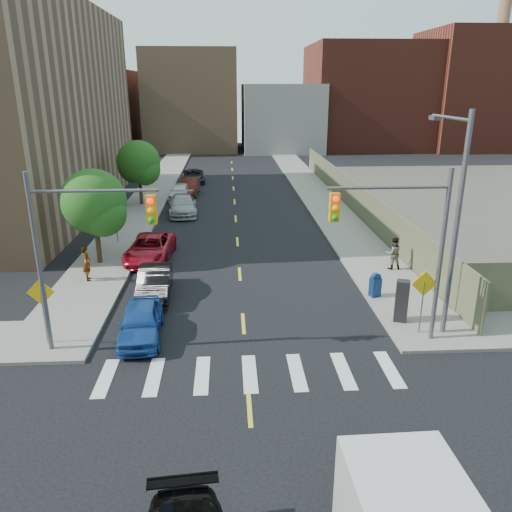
{
  "coord_description": "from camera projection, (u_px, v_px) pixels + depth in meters",
  "views": [
    {
      "loc": [
        -0.56,
        -11.53,
        9.8
      ],
      "look_at": [
        0.73,
        11.18,
        2.0
      ],
      "focal_mm": 35.0,
      "sensor_mm": 36.0,
      "label": 1
    }
  ],
  "objects": [
    {
      "name": "sidewalk_ne",
      "position": [
        305.0,
        181.0,
        53.68
      ],
      "size": [
        3.5,
        73.0,
        0.15
      ],
      "primitive_type": "cube",
      "color": "gray",
      "rests_on": "ground"
    },
    {
      "name": "signal_nw",
      "position": [
        78.0,
        240.0,
        17.97
      ],
      "size": [
        4.59,
        0.3,
        7.0
      ],
      "color": "#59595E",
      "rests_on": "ground"
    },
    {
      "name": "parked_car_red",
      "position": [
        150.0,
        248.0,
        29.34
      ],
      "size": [
        2.71,
        5.34,
        1.45
      ],
      "primitive_type": "imported",
      "rotation": [
        0.0,
        0.0,
        -0.06
      ],
      "color": "#A31022",
      "rests_on": "ground"
    },
    {
      "name": "streetlight_ne",
      "position": [
        454.0,
        210.0,
        19.36
      ],
      "size": [
        0.25,
        3.7,
        9.0
      ],
      "color": "#59595E",
      "rests_on": "ground"
    },
    {
      "name": "payphone",
      "position": [
        402.0,
        301.0,
        21.29
      ],
      "size": [
        0.67,
        0.6,
        1.85
      ],
      "primitive_type": "cube",
      "rotation": [
        0.0,
        0.0,
        -0.33
      ],
      "color": "black",
      "rests_on": "sidewalk_ne"
    },
    {
      "name": "mailbox",
      "position": [
        375.0,
        285.0,
        23.92
      ],
      "size": [
        0.58,
        0.51,
        1.19
      ],
      "rotation": [
        0.0,
        0.0,
        0.32
      ],
      "color": "navy",
      "rests_on": "sidewalk_ne"
    },
    {
      "name": "parked_car_white",
      "position": [
        180.0,
        192.0,
        45.01
      ],
      "size": [
        2.01,
        4.31,
        1.43
      ],
      "primitive_type": "imported",
      "rotation": [
        0.0,
        0.0,
        -0.08
      ],
      "color": "silver",
      "rests_on": "ground"
    },
    {
      "name": "bg_bldg_fareast",
      "position": [
        468.0,
        91.0,
        79.33
      ],
      "size": [
        14.0,
        16.0,
        18.0
      ],
      "primitive_type": "cube",
      "color": "#592319",
      "rests_on": "ground"
    },
    {
      "name": "tree_west_far",
      "position": [
        139.0,
        165.0,
        41.86
      ],
      "size": [
        3.66,
        3.64,
        5.52
      ],
      "color": "#332114",
      "rests_on": "ground"
    },
    {
      "name": "parked_car_maroon",
      "position": [
        189.0,
        187.0,
        46.88
      ],
      "size": [
        1.86,
        4.69,
        1.52
      ],
      "primitive_type": "imported",
      "rotation": [
        0.0,
        0.0,
        -0.05
      ],
      "color": "#44130D",
      "rests_on": "ground"
    },
    {
      "name": "fence_north",
      "position": [
        353.0,
        196.0,
        40.65
      ],
      "size": [
        0.12,
        44.0,
        2.5
      ],
      "primitive_type": "cube",
      "color": "#5F5E42",
      "rests_on": "ground"
    },
    {
      "name": "pedestrian_west",
      "position": [
        87.0,
        263.0,
        25.81
      ],
      "size": [
        0.6,
        0.76,
        1.84
      ],
      "primitive_type": "imported",
      "rotation": [
        0.0,
        0.0,
        1.84
      ],
      "color": "gray",
      "rests_on": "sidewalk_nw"
    },
    {
      "name": "bg_bldg_east",
      "position": [
        366.0,
        97.0,
        80.69
      ],
      "size": [
        18.0,
        18.0,
        16.0
      ],
      "primitive_type": "cube",
      "color": "#592319",
      "rests_on": "ground"
    },
    {
      "name": "parked_car_black",
      "position": [
        155.0,
        283.0,
        24.25
      ],
      "size": [
        1.69,
        4.37,
        1.42
      ],
      "primitive_type": "imported",
      "rotation": [
        0.0,
        0.0,
        0.04
      ],
      "color": "black",
      "rests_on": "ground"
    },
    {
      "name": "warn_sign_ne",
      "position": [
        423.0,
        291.0,
        19.98
      ],
      "size": [
        1.06,
        0.06,
        2.83
      ],
      "color": "#59595E",
      "rests_on": "ground"
    },
    {
      "name": "bg_bldg_west",
      "position": [
        88.0,
        111.0,
        77.08
      ],
      "size": [
        14.0,
        18.0,
        12.0
      ],
      "primitive_type": "cube",
      "color": "#592319",
      "rests_on": "ground"
    },
    {
      "name": "sidewalk_nw",
      "position": [
        160.0,
        182.0,
        52.85
      ],
      "size": [
        3.5,
        73.0,
        0.15
      ],
      "primitive_type": "cube",
      "color": "gray",
      "rests_on": "ground"
    },
    {
      "name": "bg_bldg_midwest",
      "position": [
        192.0,
        101.0,
        79.34
      ],
      "size": [
        14.0,
        16.0,
        15.0
      ],
      "primitive_type": "cube",
      "color": "#8C6B4C",
      "rests_on": "ground"
    },
    {
      "name": "signal_ne",
      "position": [
        404.0,
        234.0,
        18.62
      ],
      "size": [
        4.59,
        0.3,
        7.0
      ],
      "color": "#59595E",
      "rests_on": "ground"
    },
    {
      "name": "warn_sign_nw",
      "position": [
        42.0,
        300.0,
        19.17
      ],
      "size": [
        1.06,
        0.06,
        2.83
      ],
      "color": "#59595E",
      "rests_on": "ground"
    },
    {
      "name": "ground",
      "position": [
        253.0,
        451.0,
        14.1
      ],
      "size": [
        160.0,
        160.0,
        0.0
      ],
      "primitive_type": "plane",
      "color": "black",
      "rests_on": "ground"
    },
    {
      "name": "pedestrian_east",
      "position": [
        393.0,
        253.0,
        27.41
      ],
      "size": [
        0.89,
        0.7,
        1.8
      ],
      "primitive_type": "imported",
      "rotation": [
        0.0,
        0.0,
        3.17
      ],
      "color": "gray",
      "rests_on": "sidewalk_ne"
    },
    {
      "name": "bg_bldg_center",
      "position": [
        281.0,
        117.0,
        79.02
      ],
      "size": [
        12.0,
        16.0,
        10.0
      ],
      "primitive_type": "cube",
      "color": "gray",
      "rests_on": "ground"
    },
    {
      "name": "parked_car_blue",
      "position": [
        141.0,
        322.0,
        20.25
      ],
      "size": [
        1.93,
        4.23,
        1.41
      ],
      "primitive_type": "imported",
      "rotation": [
        0.0,
        0.0,
        0.07
      ],
      "color": "#1B4698",
      "rests_on": "ground"
    },
    {
      "name": "tree_west_near",
      "position": [
        94.0,
        205.0,
        27.69
      ],
      "size": [
        3.66,
        3.64,
        5.52
      ],
      "color": "#332114",
      "rests_on": "ground"
    },
    {
      "name": "parked_car_silver",
      "position": [
        183.0,
        205.0,
        39.8
      ],
      "size": [
        2.6,
        5.43,
        1.52
      ],
      "primitive_type": "imported",
      "rotation": [
        0.0,
        0.0,
        0.09
      ],
      "color": "#999BA0",
      "rests_on": "ground"
    },
    {
      "name": "smokestack",
      "position": [
        498.0,
        57.0,
        77.93
      ],
      "size": [
        1.8,
        1.8,
        28.0
      ],
      "primitive_type": "cylinder",
      "color": "#8C6B4C",
      "rests_on": "ground"
    },
    {
      "name": "warn_sign_midwest",
      "position": [
        115.0,
        214.0,
        31.92
      ],
      "size": [
        1.06,
        0.06,
        2.83
      ],
      "color": "#59595E",
      "rests_on": "ground"
    },
    {
      "name": "parked_car_grey",
      "position": [
        193.0,
        176.0,
        52.99
      ],
      "size": [
        2.63,
        5.03,
        1.35
      ],
      "primitive_type": "imported",
      "rotation": [
        0.0,
        0.0,
        0.08
      ],
      "color": "black",
      "rests_on": "ground"
    }
  ]
}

